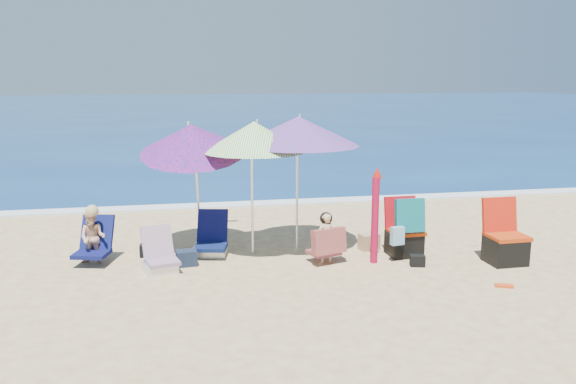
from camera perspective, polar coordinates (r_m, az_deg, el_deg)
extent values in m
plane|color=#D8BC84|center=(8.46, 3.32, -8.57)|extent=(120.00, 120.00, 0.00)
cube|color=navy|center=(52.82, -8.84, 8.03)|extent=(120.00, 80.00, 0.12)
cube|color=white|center=(13.27, -2.08, -1.10)|extent=(120.00, 0.50, 0.04)
cylinder|color=silver|center=(9.55, 0.88, 0.27)|extent=(0.04, 0.04, 2.09)
cone|color=#CB1B7F|center=(9.42, 1.03, 6.01)|extent=(2.03, 2.03, 0.47)
cylinder|color=silver|center=(9.41, 1.16, 7.28)|extent=(0.03, 0.03, 0.13)
cylinder|color=white|center=(9.40, -3.54, -0.14)|extent=(0.05, 0.05, 2.02)
cone|color=#47AE1A|center=(9.22, -3.33, 5.45)|extent=(2.04, 2.04, 0.48)
cylinder|color=silver|center=(9.17, -3.05, 6.75)|extent=(0.04, 0.04, 0.13)
cylinder|color=white|center=(9.78, -8.85, -0.05)|extent=(0.10, 0.51, 1.89)
cone|color=#BC1A7A|center=(9.45, -9.42, 5.16)|extent=(1.89, 1.94, 0.88)
cylinder|color=white|center=(9.44, -9.75, 6.45)|extent=(0.04, 0.07, 0.13)
cylinder|color=#A20B2F|center=(9.10, 8.51, -2.76)|extent=(0.13, 0.13, 1.36)
cone|color=#A6170B|center=(8.99, 8.73, 1.87)|extent=(0.19, 0.19, 0.17)
cube|color=#0B1640|center=(9.45, -7.58, -5.37)|extent=(0.58, 0.53, 0.06)
cube|color=#0C0F45|center=(9.70, -7.40, -3.29)|extent=(0.54, 0.39, 0.53)
cube|color=silver|center=(9.63, -7.61, -5.66)|extent=(0.60, 0.55, 0.16)
cube|color=#E37B50|center=(8.88, -12.16, -6.73)|extent=(0.54, 0.50, 0.05)
cube|color=#EF7D54|center=(9.04, -12.70, -4.80)|extent=(0.50, 0.37, 0.48)
cube|color=silver|center=(8.94, -12.44, -7.23)|extent=(0.56, 0.52, 0.15)
cube|color=#B9350D|center=(9.66, 20.68, -4.11)|extent=(0.58, 0.52, 0.06)
cube|color=red|center=(9.78, 20.01, -2.14)|extent=(0.57, 0.17, 0.57)
cube|color=black|center=(9.70, 20.53, -5.40)|extent=(0.56, 0.50, 0.41)
cube|color=#B0320C|center=(9.62, 11.46, -3.82)|extent=(0.54, 0.49, 0.06)
cube|color=red|center=(9.76, 10.94, -1.97)|extent=(0.54, 0.16, 0.54)
cube|color=black|center=(9.68, 11.30, -5.01)|extent=(0.52, 0.47, 0.38)
cube|color=#0A7682|center=(9.36, 11.86, -2.27)|extent=(0.48, 0.18, 0.54)
cube|color=#7BACC6|center=(9.23, 10.67, -4.24)|extent=(0.22, 0.13, 0.29)
imported|color=tan|center=(9.05, 3.70, -4.57)|extent=(0.34, 0.27, 0.80)
cube|color=#401073|center=(9.18, 3.50, -5.91)|extent=(0.54, 0.51, 0.05)
cube|color=#410E65|center=(9.01, 4.02, -4.83)|extent=(0.58, 0.35, 0.41)
sphere|color=black|center=(9.02, 3.75, -2.59)|extent=(0.20, 0.20, 0.20)
imported|color=tan|center=(9.51, -18.59, -4.28)|extent=(0.47, 0.41, 0.83)
cube|color=#0C1047|center=(9.50, -18.69, -5.77)|extent=(0.60, 0.56, 0.06)
cube|color=#0D144E|center=(9.68, -18.19, -3.76)|extent=(0.56, 0.41, 0.54)
sphere|color=tan|center=(9.47, -18.66, -1.80)|extent=(0.20, 0.20, 0.20)
cube|color=#182336|center=(9.15, -9.93, -6.39)|extent=(0.33, 0.26, 0.24)
cube|color=black|center=(9.74, -13.53, -5.58)|extent=(0.27, 0.20, 0.19)
cube|color=tan|center=(9.91, 7.94, -4.85)|extent=(0.36, 0.29, 0.27)
cube|color=black|center=(9.22, 12.57, -6.58)|extent=(0.25, 0.21, 0.17)
cube|color=#D54216|center=(8.70, 20.43, -8.61)|extent=(0.27, 0.20, 0.03)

